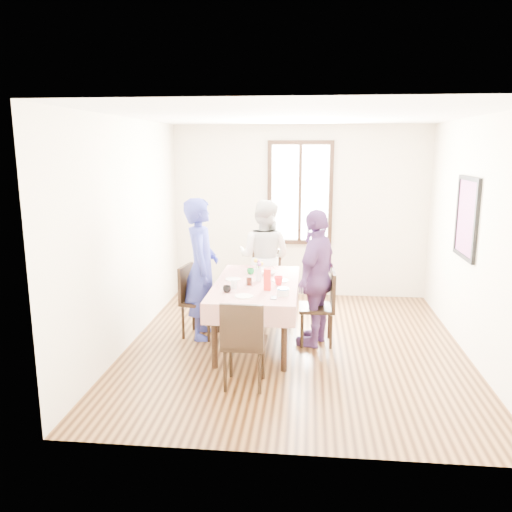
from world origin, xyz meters
name	(u,v)px	position (x,y,z in m)	size (l,w,h in m)	color
ground	(294,346)	(0.00, 0.00, 0.00)	(4.50, 4.50, 0.00)	black
back_wall	(300,212)	(0.00, 2.25, 1.35)	(4.00, 4.00, 0.00)	beige
right_wall	(475,239)	(2.00, 0.00, 1.35)	(4.50, 4.50, 0.00)	beige
window_frame	(300,193)	(0.00, 2.23, 1.65)	(1.02, 0.06, 1.62)	black
window_pane	(300,193)	(0.00, 2.24, 1.65)	(0.90, 0.02, 1.50)	white
art_poster	(467,218)	(1.98, 0.30, 1.55)	(0.04, 0.76, 0.96)	red
dining_table	(256,313)	(-0.47, 0.07, 0.38)	(0.87, 1.69, 0.75)	black
tablecloth	(256,283)	(-0.47, 0.07, 0.76)	(0.99, 1.81, 0.01)	#630400
chair_left	(200,301)	(-1.20, 0.23, 0.46)	(0.42, 0.42, 0.91)	black
chair_right	(316,308)	(0.26, 0.12, 0.46)	(0.42, 0.42, 0.91)	black
chair_far	(265,282)	(-0.47, 1.24, 0.46)	(0.42, 0.42, 0.91)	black
chair_near	(245,343)	(-0.47, -1.09, 0.46)	(0.42, 0.42, 0.91)	black
person_left	(201,269)	(-1.18, 0.23, 0.88)	(0.64, 0.42, 1.76)	navy
person_far	(265,258)	(-0.47, 1.22, 0.82)	(0.80, 0.62, 1.64)	beige
person_right	(316,278)	(0.24, 0.12, 0.83)	(0.97, 0.40, 1.65)	#59346A
mug_black	(227,289)	(-0.76, -0.38, 0.80)	(0.10, 0.10, 0.08)	black
mug_flag	(279,281)	(-0.20, 0.00, 0.81)	(0.11, 0.11, 0.10)	red
mug_green	(251,271)	(-0.59, 0.48, 0.80)	(0.09, 0.09, 0.07)	#0C7226
serving_bowl	(269,273)	(-0.35, 0.47, 0.78)	(0.19, 0.19, 0.05)	white
juice_carton	(267,279)	(-0.31, -0.23, 0.89)	(0.08, 0.08, 0.25)	red
butter_tub	(283,292)	(-0.12, -0.43, 0.80)	(0.14, 0.14, 0.07)	white
jam_jar	(249,281)	(-0.54, -0.05, 0.81)	(0.07, 0.07, 0.09)	black
drinking_glass	(234,284)	(-0.70, -0.21, 0.81)	(0.07, 0.07, 0.10)	silver
smartphone	(274,298)	(-0.22, -0.55, 0.77)	(0.07, 0.13, 0.01)	black
flower_vase	(258,275)	(-0.45, 0.16, 0.84)	(0.08, 0.08, 0.15)	silver
plate_left	(233,279)	(-0.77, 0.18, 0.77)	(0.20, 0.20, 0.01)	white
plate_right	(280,281)	(-0.19, 0.17, 0.77)	(0.20, 0.20, 0.01)	white
plate_far	(262,269)	(-0.46, 0.75, 0.77)	(0.20, 0.20, 0.01)	white
plate_near	(244,296)	(-0.54, -0.53, 0.77)	(0.20, 0.20, 0.01)	white
butter_lid	(283,289)	(-0.12, -0.43, 0.84)	(0.12, 0.12, 0.01)	blue
flower_bunch	(259,265)	(-0.45, 0.16, 0.97)	(0.09, 0.09, 0.10)	yellow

